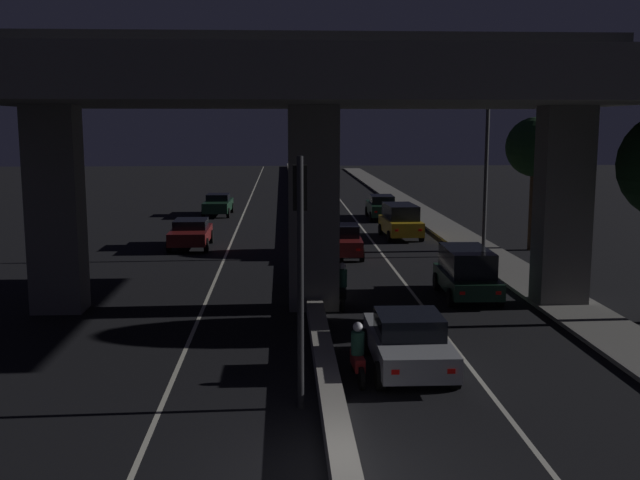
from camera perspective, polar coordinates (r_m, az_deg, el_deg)
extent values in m
plane|color=black|center=(13.70, 1.81, -17.78)|extent=(200.00, 200.00, 0.00)
cube|color=beige|center=(47.68, -6.12, 1.37)|extent=(0.12, 126.00, 0.00)
cube|color=beige|center=(47.84, 2.83, 1.43)|extent=(0.12, 126.00, 0.00)
cube|color=gray|center=(47.59, -1.64, 1.67)|extent=(0.52, 126.00, 0.45)
cube|color=slate|center=(41.79, 10.44, 0.31)|extent=(2.20, 126.00, 0.13)
cube|color=#5B5956|center=(25.86, -19.49, 2.18)|extent=(1.65, 1.28, 6.74)
cube|color=#5B5956|center=(26.53, 18.00, 2.41)|extent=(1.65, 1.28, 6.74)
cube|color=#5B5956|center=(24.81, -0.50, 2.42)|extent=(1.65, 1.28, 6.74)
cube|color=#5B5956|center=(24.69, -0.51, 11.89)|extent=(20.82, 11.59, 1.43)
cube|color=#333335|center=(24.78, -0.52, 14.59)|extent=(20.82, 0.40, 0.90)
cylinder|color=black|center=(15.93, -1.50, -3.48)|extent=(0.14, 0.14, 5.48)
cube|color=black|center=(15.80, -1.55, 4.01)|extent=(0.30, 0.28, 0.95)
sphere|color=black|center=(15.93, -1.57, 5.12)|extent=(0.18, 0.18, 0.18)
sphere|color=black|center=(15.95, -1.56, 4.05)|extent=(0.18, 0.18, 0.18)
sphere|color=green|center=(15.98, -1.56, 2.99)|extent=(0.18, 0.18, 0.18)
cylinder|color=#2D2D30|center=(35.47, 12.55, 5.42)|extent=(0.18, 0.18, 8.34)
cylinder|color=#2D2D30|center=(35.25, 11.37, 11.98)|extent=(1.75, 0.10, 0.10)
ellipsoid|color=#F2B759|center=(35.04, 9.95, 11.87)|extent=(0.56, 0.32, 0.24)
cube|color=gray|center=(19.08, 6.71, -7.96)|extent=(1.82, 4.25, 0.61)
cube|color=black|center=(18.82, 6.80, -6.39)|extent=(1.59, 1.70, 0.54)
cylinder|color=black|center=(20.37, 3.60, -7.71)|extent=(0.20, 0.69, 0.69)
cylinder|color=black|center=(20.63, 8.49, -7.58)|extent=(0.20, 0.69, 0.69)
cylinder|color=black|center=(17.73, 4.59, -10.27)|extent=(0.20, 0.69, 0.69)
cylinder|color=black|center=(18.03, 10.22, -10.06)|extent=(0.20, 0.69, 0.69)
cube|color=red|center=(16.97, 5.77, -9.99)|extent=(0.18, 0.03, 0.11)
cube|color=red|center=(17.19, 9.98, -9.82)|extent=(0.18, 0.03, 0.11)
cube|color=black|center=(27.22, 11.12, -3.08)|extent=(1.82, 4.18, 0.57)
cube|color=black|center=(27.19, 11.12, -1.55)|extent=(1.59, 3.02, 0.87)
cylinder|color=black|center=(28.43, 8.87, -3.10)|extent=(0.22, 0.64, 0.64)
cylinder|color=black|center=(28.77, 12.15, -3.05)|extent=(0.22, 0.64, 0.64)
cylinder|color=black|center=(25.81, 9.93, -4.34)|extent=(0.22, 0.64, 0.64)
cylinder|color=black|center=(26.19, 13.53, -4.27)|extent=(0.22, 0.64, 0.64)
cube|color=red|center=(25.11, 10.80, -4.00)|extent=(0.18, 0.04, 0.11)
cube|color=red|center=(25.39, 13.44, -3.95)|extent=(0.18, 0.04, 0.11)
cube|color=#591414|center=(34.98, 1.72, -0.22)|extent=(1.79, 4.32, 0.66)
cube|color=black|center=(34.79, 1.74, 0.73)|extent=(1.51, 1.75, 0.54)
cylinder|color=black|center=(36.39, 0.34, -0.39)|extent=(0.22, 0.63, 0.63)
cylinder|color=black|center=(36.47, 2.88, -0.38)|extent=(0.22, 0.63, 0.63)
cylinder|color=black|center=(33.62, 0.46, -1.16)|extent=(0.22, 0.63, 0.63)
cylinder|color=black|center=(33.70, 3.21, -1.15)|extent=(0.22, 0.63, 0.63)
cube|color=red|center=(32.84, 0.89, -0.75)|extent=(0.18, 0.04, 0.11)
cube|color=red|center=(32.90, 2.92, -0.74)|extent=(0.18, 0.04, 0.11)
cube|color=gold|center=(40.84, 6.16, 1.09)|extent=(1.91, 4.14, 0.75)
cube|color=black|center=(40.84, 6.15, 2.17)|extent=(1.66, 2.99, 0.78)
cylinder|color=black|center=(42.04, 4.65, 0.82)|extent=(0.22, 0.63, 0.62)
cylinder|color=black|center=(42.36, 6.93, 0.84)|extent=(0.22, 0.63, 0.62)
cylinder|color=black|center=(39.42, 5.32, 0.28)|extent=(0.22, 0.63, 0.62)
cylinder|color=black|center=(39.77, 7.74, 0.31)|extent=(0.22, 0.63, 0.62)
cube|color=red|center=(38.72, 5.87, 0.73)|extent=(0.18, 0.04, 0.11)
cube|color=red|center=(38.98, 7.63, 0.75)|extent=(0.18, 0.04, 0.11)
cube|color=black|center=(49.17, 4.69, 2.41)|extent=(1.75, 4.53, 0.72)
cube|color=black|center=(48.89, 4.72, 3.11)|extent=(1.50, 2.19, 0.52)
cylinder|color=black|center=(50.60, 3.59, 2.20)|extent=(0.21, 0.65, 0.65)
cylinder|color=black|center=(50.77, 5.40, 2.20)|extent=(0.21, 0.65, 0.65)
cylinder|color=black|center=(47.67, 3.91, 1.79)|extent=(0.21, 0.65, 0.65)
cylinder|color=black|center=(47.85, 5.83, 1.79)|extent=(0.21, 0.65, 0.65)
cube|color=red|center=(46.88, 4.28, 2.15)|extent=(0.18, 0.03, 0.11)
cube|color=red|center=(47.01, 5.69, 2.15)|extent=(0.18, 0.03, 0.11)
cube|color=#591414|center=(38.00, -9.82, 0.40)|extent=(1.86, 4.23, 0.63)
cube|color=black|center=(38.13, -9.81, 1.23)|extent=(1.62, 2.03, 0.43)
cylinder|color=black|center=(36.59, -8.66, -0.39)|extent=(0.21, 0.69, 0.69)
cylinder|color=black|center=(36.80, -11.44, -0.42)|extent=(0.21, 0.69, 0.69)
cylinder|color=black|center=(39.32, -8.29, 0.25)|extent=(0.21, 0.69, 0.69)
cylinder|color=black|center=(39.52, -10.88, 0.23)|extent=(0.21, 0.69, 0.69)
cube|color=white|center=(40.03, -8.57, 0.72)|extent=(0.18, 0.03, 0.11)
cube|color=white|center=(40.17, -10.39, 0.70)|extent=(0.18, 0.03, 0.11)
cube|color=black|center=(51.32, -7.77, 2.62)|extent=(1.78, 4.50, 0.68)
cube|color=black|center=(51.37, -7.77, 3.26)|extent=(1.51, 1.82, 0.44)
cylinder|color=black|center=(49.82, -7.01, 2.06)|extent=(0.22, 0.68, 0.68)
cylinder|color=black|center=(50.00, -8.87, 2.05)|extent=(0.22, 0.68, 0.68)
cylinder|color=black|center=(52.73, -6.71, 2.44)|extent=(0.22, 0.68, 0.68)
cylinder|color=black|center=(52.90, -8.47, 2.42)|extent=(0.22, 0.68, 0.68)
cube|color=white|center=(53.48, -6.88, 2.78)|extent=(0.18, 0.03, 0.11)
cube|color=white|center=(53.61, -8.13, 2.77)|extent=(0.18, 0.03, 0.11)
cylinder|color=black|center=(18.97, 2.58, -9.21)|extent=(0.10, 0.54, 0.53)
cylinder|color=black|center=(17.75, 3.18, -10.50)|extent=(0.12, 0.54, 0.53)
cube|color=maroon|center=(18.29, 2.88, -9.18)|extent=(0.28, 1.00, 0.32)
cylinder|color=#26593F|center=(18.16, 2.89, -7.85)|extent=(0.33, 0.33, 0.56)
sphere|color=silver|center=(18.05, 2.90, -6.64)|extent=(0.24, 0.24, 0.24)
cube|color=red|center=(17.63, 3.21, -9.87)|extent=(0.08, 0.03, 0.08)
cylinder|color=black|center=(26.11, 1.66, -4.08)|extent=(0.11, 0.62, 0.62)
cylinder|color=black|center=(24.78, 1.76, -4.78)|extent=(0.13, 0.63, 0.62)
cube|color=black|center=(25.40, 1.71, -3.93)|extent=(0.29, 1.05, 0.32)
cylinder|color=#26593F|center=(25.30, 1.71, -2.92)|extent=(0.33, 0.33, 0.59)
sphere|color=silver|center=(25.22, 1.72, -2.00)|extent=(0.24, 0.24, 0.24)
cube|color=red|center=(24.69, 1.77, -4.31)|extent=(0.08, 0.03, 0.08)
cylinder|color=#2D261E|center=(27.49, 17.58, -3.41)|extent=(0.30, 0.30, 0.75)
cylinder|color=maroon|center=(27.36, 17.64, -2.00)|extent=(0.35, 0.35, 0.63)
sphere|color=tan|center=(27.29, 17.68, -1.14)|extent=(0.20, 0.20, 0.20)
cylinder|color=#38281C|center=(38.05, 15.91, 2.22)|extent=(0.40, 0.40, 3.97)
sphere|color=black|center=(37.84, 16.11, 6.83)|extent=(2.88, 2.88, 2.88)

